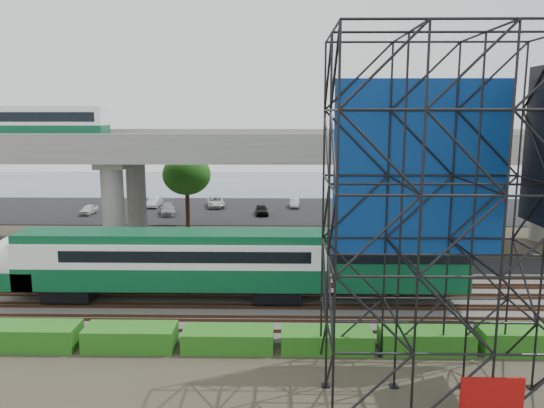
{
  "coord_description": "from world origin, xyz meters",
  "views": [
    {
      "loc": [
        3.69,
        -29.63,
        11.93
      ],
      "look_at": [
        3.05,
        6.0,
        5.71
      ],
      "focal_mm": 35.0,
      "sensor_mm": 36.0,
      "label": 1
    }
  ],
  "objects": [
    {
      "name": "scaffold_tower",
      "position": [
        10.17,
        -7.98,
        7.47
      ],
      "size": [
        9.36,
        6.36,
        15.0
      ],
      "color": "black",
      "rests_on": "ground"
    },
    {
      "name": "hedge_strip",
      "position": [
        1.01,
        -4.3,
        0.56
      ],
      "size": [
        34.6,
        1.8,
        1.2
      ],
      "color": "#1B6316",
      "rests_on": "ground"
    },
    {
      "name": "ballast_bed",
      "position": [
        0.0,
        2.0,
        0.1
      ],
      "size": [
        90.0,
        12.0,
        0.2
      ],
      "primitive_type": "cube",
      "color": "slate",
      "rests_on": "ground"
    },
    {
      "name": "harbor_water",
      "position": [
        0.0,
        56.0,
        0.01
      ],
      "size": [
        140.0,
        40.0,
        0.03
      ],
      "primitive_type": "cube",
      "color": "#3F5368",
      "rests_on": "ground"
    },
    {
      "name": "service_road",
      "position": [
        0.0,
        10.5,
        0.04
      ],
      "size": [
        90.0,
        5.0,
        0.08
      ],
      "primitive_type": "cube",
      "color": "black",
      "rests_on": "ground"
    },
    {
      "name": "parked_cars",
      "position": [
        0.03,
        33.85,
        0.68
      ],
      "size": [
        37.15,
        9.59,
        1.25
      ],
      "color": "silver",
      "rests_on": "parking_lot"
    },
    {
      "name": "commuter_train",
      "position": [
        -0.92,
        2.0,
        2.88
      ],
      "size": [
        29.3,
        3.06,
        4.3
      ],
      "color": "black",
      "rests_on": "rail_tracks"
    },
    {
      "name": "parking_lot",
      "position": [
        0.0,
        34.0,
        0.04
      ],
      "size": [
        90.0,
        18.0,
        0.08
      ],
      "primitive_type": "cube",
      "color": "black",
      "rests_on": "ground"
    },
    {
      "name": "trees",
      "position": [
        -4.67,
        16.17,
        5.57
      ],
      "size": [
        40.94,
        16.94,
        7.69
      ],
      "color": "#382314",
      "rests_on": "ground"
    },
    {
      "name": "rail_tracks",
      "position": [
        0.0,
        2.0,
        0.28
      ],
      "size": [
        90.0,
        9.52,
        0.16
      ],
      "color": "#472D1E",
      "rests_on": "ballast_bed"
    },
    {
      "name": "ground",
      "position": [
        0.0,
        0.0,
        0.0
      ],
      "size": [
        140.0,
        140.0,
        0.0
      ],
      "primitive_type": "plane",
      "color": "#474233",
      "rests_on": "ground"
    },
    {
      "name": "overpass",
      "position": [
        -1.27,
        16.0,
        8.21
      ],
      "size": [
        80.0,
        12.0,
        12.4
      ],
      "color": "#9E9B93",
      "rests_on": "ground"
    }
  ]
}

